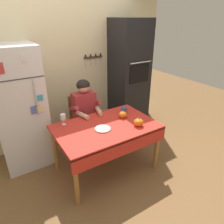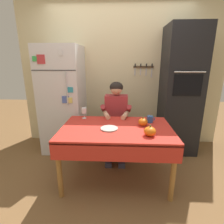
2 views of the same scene
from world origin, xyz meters
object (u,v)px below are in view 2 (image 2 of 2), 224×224
object	(u,v)px
coffee_mug	(150,119)
pumpkin_large	(143,122)
chair_behind_person	(116,123)
pumpkin_medium	(150,131)
refrigerator	(63,100)
wine_glass	(84,111)
serving_tray	(109,128)
wall_oven	(180,92)
dining_table	(116,134)
seated_person	(116,114)

from	to	relation	value
coffee_mug	pumpkin_large	xyz separation A→B (m)	(-0.11, -0.13, 0.00)
chair_behind_person	pumpkin_medium	world-z (taller)	chair_behind_person
refrigerator	chair_behind_person	bearing A→B (deg)	-5.56
chair_behind_person	pumpkin_medium	size ratio (longest dim) A/B	6.87
refrigerator	wine_glass	xyz separation A→B (m)	(0.47, -0.52, -0.05)
serving_tray	coffee_mug	bearing A→B (deg)	27.12
chair_behind_person	wall_oven	bearing A→B (deg)	6.93
coffee_mug	pumpkin_large	distance (m)	0.17
chair_behind_person	wine_glass	xyz separation A→B (m)	(-0.46, -0.43, 0.34)
dining_table	seated_person	distance (m)	0.61
wall_oven	seated_person	world-z (taller)	wall_oven
coffee_mug	wine_glass	world-z (taller)	wine_glass
chair_behind_person	wine_glass	world-z (taller)	chair_behind_person
chair_behind_person	pumpkin_medium	bearing A→B (deg)	-68.37
coffee_mug	serving_tray	distance (m)	0.61
wall_oven	coffee_mug	xyz separation A→B (m)	(-0.60, -0.69, -0.26)
serving_tray	pumpkin_large	bearing A→B (deg)	18.80
pumpkin_medium	coffee_mug	bearing A→B (deg)	80.91
wall_oven	serving_tray	world-z (taller)	wall_oven
chair_behind_person	seated_person	world-z (taller)	seated_person
pumpkin_medium	wall_oven	bearing A→B (deg)	59.75
chair_behind_person	coffee_mug	size ratio (longest dim) A/B	8.39
dining_table	serving_tray	size ratio (longest dim) A/B	6.49
wine_glass	pumpkin_medium	bearing A→B (deg)	-34.35
refrigerator	pumpkin_large	size ratio (longest dim) A/B	14.75
wine_glass	pumpkin_large	distance (m)	0.87
wine_glass	coffee_mug	bearing A→B (deg)	-8.13
wall_oven	seated_person	distance (m)	1.16
seated_person	wine_glass	xyz separation A→B (m)	(-0.46, -0.24, 0.12)
refrigerator	seated_person	size ratio (longest dim) A/B	1.45
seated_person	pumpkin_large	world-z (taller)	seated_person
wine_glass	seated_person	bearing A→B (deg)	27.21
seated_person	refrigerator	bearing A→B (deg)	163.26
coffee_mug	pumpkin_large	size ratio (longest dim) A/B	0.91
pumpkin_large	serving_tray	xyz separation A→B (m)	(-0.43, -0.15, -0.04)
wine_glass	serving_tray	distance (m)	0.58
refrigerator	coffee_mug	world-z (taller)	refrigerator
wall_oven	wine_glass	xyz separation A→B (m)	(-1.53, -0.56, -0.20)
dining_table	pumpkin_medium	size ratio (longest dim) A/B	10.35
seated_person	coffee_mug	xyz separation A→B (m)	(0.48, -0.37, 0.05)
seated_person	serving_tray	bearing A→B (deg)	-95.83
coffee_mug	serving_tray	bearing A→B (deg)	-152.88
wine_glass	serving_tray	world-z (taller)	wine_glass
wall_oven	coffee_mug	size ratio (longest dim) A/B	18.94
coffee_mug	serving_tray	world-z (taller)	coffee_mug
chair_behind_person	seated_person	distance (m)	0.29
pumpkin_medium	dining_table	bearing A→B (deg)	149.65
wine_glass	dining_table	bearing A→B (deg)	-37.27
refrigerator	wall_oven	world-z (taller)	wall_oven
dining_table	serving_tray	bearing A→B (deg)	-152.96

